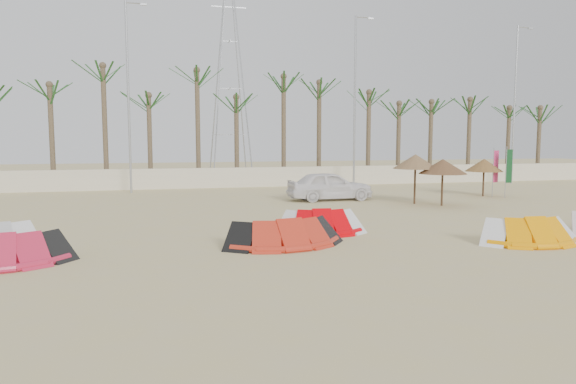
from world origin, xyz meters
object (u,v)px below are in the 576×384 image
object	(u,v)px
parasol_left	(415,162)
parasol_right	(484,165)
car	(330,186)
kite_red_mid	(283,230)
parasol_mid	(443,166)
kite_orange	(525,229)
kite_red_left	(5,247)
kite_red_right	(318,220)

from	to	relation	value
parasol_left	parasol_right	bearing A→B (deg)	22.02
parasol_left	car	size ratio (longest dim) A/B	0.55
kite_red_mid	parasol_mid	size ratio (longest dim) A/B	1.65
kite_red_mid	car	bearing A→B (deg)	64.08
kite_orange	parasol_mid	world-z (taller)	parasol_mid
parasol_left	kite_red_left	bearing A→B (deg)	-152.25
kite_orange	parasol_mid	bearing A→B (deg)	75.30
kite_orange	parasol_left	distance (m)	9.64
kite_red_right	car	bearing A→B (deg)	68.76
kite_red_left	parasol_mid	distance (m)	18.55
kite_orange	parasol_right	size ratio (longest dim) A/B	1.54
kite_red_right	parasol_left	size ratio (longest dim) A/B	1.26
kite_orange	kite_red_mid	bearing A→B (deg)	167.70
parasol_left	parasol_mid	distance (m)	1.34
parasol_left	kite_orange	bearing A→B (deg)	-97.82
kite_red_mid	car	distance (m)	11.46
kite_orange	kite_red_right	bearing A→B (deg)	150.55
parasol_right	parasol_left	bearing A→B (deg)	-157.98
kite_red_left	car	size ratio (longest dim) A/B	0.79
kite_red_left	car	world-z (taller)	car
kite_red_right	kite_orange	xyz separation A→B (m)	(5.62, -3.17, 0.00)
kite_orange	parasol_mid	distance (m)	8.87
kite_red_left	kite_orange	xyz separation A→B (m)	(14.70, -0.99, -0.00)
parasol_left	parasol_mid	size ratio (longest dim) A/B	1.07
parasol_left	parasol_mid	world-z (taller)	parasol_left
kite_red_left	parasol_left	size ratio (longest dim) A/B	1.44
kite_red_right	parasol_right	bearing A→B (deg)	34.39
kite_red_left	kite_red_mid	bearing A→B (deg)	4.51
parasol_left	kite_red_right	bearing A→B (deg)	-137.97
parasol_right	car	bearing A→B (deg)	177.99
kite_red_mid	parasol_left	distance (m)	11.70
kite_red_left	kite_red_right	distance (m)	9.33
parasol_right	car	distance (m)	8.94
kite_red_right	parasol_left	bearing A→B (deg)	42.03
car	kite_red_right	bearing A→B (deg)	158.02
kite_red_left	kite_red_mid	distance (m)	7.48
parasol_right	car	size ratio (longest dim) A/B	0.47
car	parasol_right	bearing A→B (deg)	-92.76
kite_red_right	kite_orange	size ratio (longest dim) A/B	0.96
kite_red_right	parasol_mid	distance (m)	9.57
kite_orange	car	world-z (taller)	car
kite_red_right	kite_red_mid	bearing A→B (deg)	-135.52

